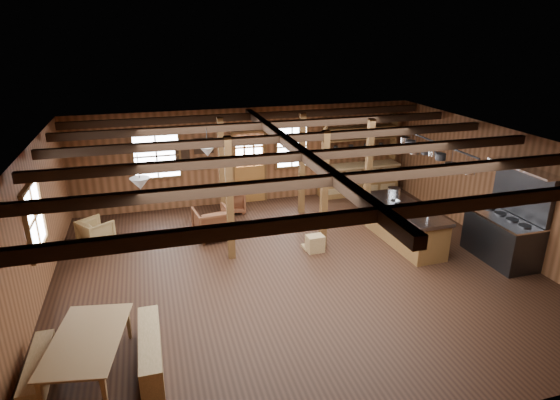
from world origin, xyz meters
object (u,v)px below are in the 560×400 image
object	(u,v)px
kitchen_island	(405,224)
armchair_b	(233,200)
armchair_a	(212,223)
dining_table	(92,356)
commercial_range	(505,231)
armchair_c	(96,232)

from	to	relation	value
kitchen_island	armchair_b	distance (m)	4.80
armchair_a	dining_table	bearing A→B (deg)	53.60
kitchen_island	armchair_b	bearing A→B (deg)	136.23
commercial_range	armchair_c	distance (m)	9.46
kitchen_island	commercial_range	bearing A→B (deg)	-41.26
armchair_a	armchair_c	xyz separation A→B (m)	(-2.74, 0.41, -0.07)
armchair_c	kitchen_island	bearing A→B (deg)	-141.58
armchair_a	armchair_b	xyz separation A→B (m)	(0.82, 1.61, -0.06)
dining_table	commercial_range	bearing A→B (deg)	-70.41
armchair_a	armchair_b	bearing A→B (deg)	-124.04
armchair_b	armchair_c	bearing A→B (deg)	27.47
dining_table	armchair_c	xyz separation A→B (m)	(-0.30, 4.77, -0.00)
dining_table	armchair_c	size ratio (longest dim) A/B	2.59
kitchen_island	armchair_a	bearing A→B (deg)	158.15
armchair_c	armchair_b	bearing A→B (deg)	-107.47
kitchen_island	dining_table	bearing A→B (deg)	-160.17
armchair_b	armchair_c	world-z (taller)	armchair_b
commercial_range	armchair_a	distance (m)	6.78
armchair_a	armchair_b	world-z (taller)	armchair_a
kitchen_island	armchair_b	size ratio (longest dim) A/B	3.48
kitchen_island	armchair_a	distance (m)	4.69
commercial_range	armchair_a	bearing A→B (deg)	154.38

